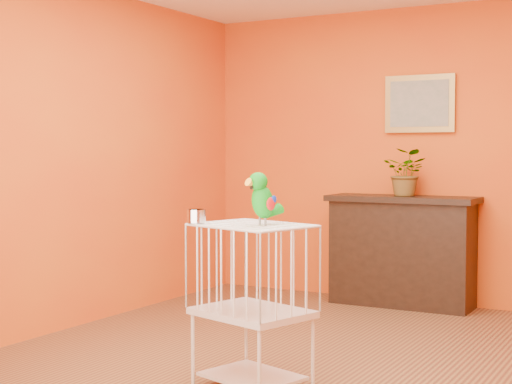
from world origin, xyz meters
The scene contains 8 objects.
ground centered at (0.00, 0.00, 0.00)m, with size 4.50×4.50×0.00m, color brown.
room_shell centered at (0.00, 0.00, 1.58)m, with size 4.50×4.50×4.50m.
console_cabinet centered at (-0.09, 2.03, 0.48)m, with size 1.28×0.46×0.95m.
potted_plant centered at (-0.05, 2.01, 1.11)m, with size 0.37×0.41×0.32m, color #26722D.
framed_picture centered at (0.00, 2.22, 1.75)m, with size 0.62×0.04×0.50m.
birdcage centered at (-0.05, -0.68, 0.48)m, with size 0.71×0.62×0.93m.
feed_cup centered at (-0.35, -0.79, 0.97)m, with size 0.11×0.11×0.07m, color silver.
parrot centered at (0.01, -0.67, 1.08)m, with size 0.16×0.26×0.30m.
Camera 1 is at (2.08, -4.46, 1.34)m, focal length 55.00 mm.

